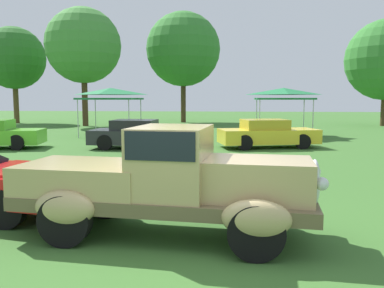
{
  "coord_description": "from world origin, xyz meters",
  "views": [
    {
      "loc": [
        0.72,
        -5.57,
        2.12
      ],
      "look_at": [
        -0.13,
        2.87,
        1.16
      ],
      "focal_mm": 37.63,
      "sensor_mm": 36.0,
      "label": 1
    }
  ],
  "objects_px": {
    "show_car_charcoal": "(137,135)",
    "show_car_yellow": "(268,134)",
    "feature_pickup_truck": "(167,180)",
    "canopy_tent_left_field": "(111,93)",
    "canopy_tent_center_field": "(283,93)"
  },
  "relations": [
    {
      "from": "show_car_charcoal",
      "to": "show_car_yellow",
      "type": "height_order",
      "value": "same"
    },
    {
      "from": "feature_pickup_truck",
      "to": "canopy_tent_left_field",
      "type": "xyz_separation_m",
      "value": [
        -5.88,
        16.31,
        1.55
      ]
    },
    {
      "from": "feature_pickup_truck",
      "to": "canopy_tent_left_field",
      "type": "height_order",
      "value": "canopy_tent_left_field"
    },
    {
      "from": "show_car_yellow",
      "to": "canopy_tent_center_field",
      "type": "relative_size",
      "value": 1.43
    },
    {
      "from": "feature_pickup_truck",
      "to": "show_car_charcoal",
      "type": "bearing_deg",
      "value": 105.76
    },
    {
      "from": "show_car_yellow",
      "to": "canopy_tent_center_field",
      "type": "distance_m",
      "value": 6.12
    },
    {
      "from": "show_car_charcoal",
      "to": "canopy_tent_left_field",
      "type": "xyz_separation_m",
      "value": [
        -2.88,
        5.68,
        1.82
      ]
    },
    {
      "from": "feature_pickup_truck",
      "to": "canopy_tent_center_field",
      "type": "height_order",
      "value": "canopy_tent_center_field"
    },
    {
      "from": "canopy_tent_left_field",
      "to": "show_car_yellow",
      "type": "bearing_deg",
      "value": -29.61
    },
    {
      "from": "feature_pickup_truck",
      "to": "show_car_yellow",
      "type": "xyz_separation_m",
      "value": [
        2.51,
        11.54,
        -0.27
      ]
    },
    {
      "from": "feature_pickup_truck",
      "to": "show_car_yellow",
      "type": "relative_size",
      "value": 1.06
    },
    {
      "from": "show_car_yellow",
      "to": "canopy_tent_center_field",
      "type": "xyz_separation_m",
      "value": [
        1.33,
        5.69,
        1.82
      ]
    },
    {
      "from": "show_car_charcoal",
      "to": "canopy_tent_center_field",
      "type": "distance_m",
      "value": 9.69
    },
    {
      "from": "canopy_tent_center_field",
      "to": "canopy_tent_left_field",
      "type": "bearing_deg",
      "value": -174.56
    },
    {
      "from": "canopy_tent_left_field",
      "to": "show_car_charcoal",
      "type": "bearing_deg",
      "value": -63.14
    }
  ]
}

